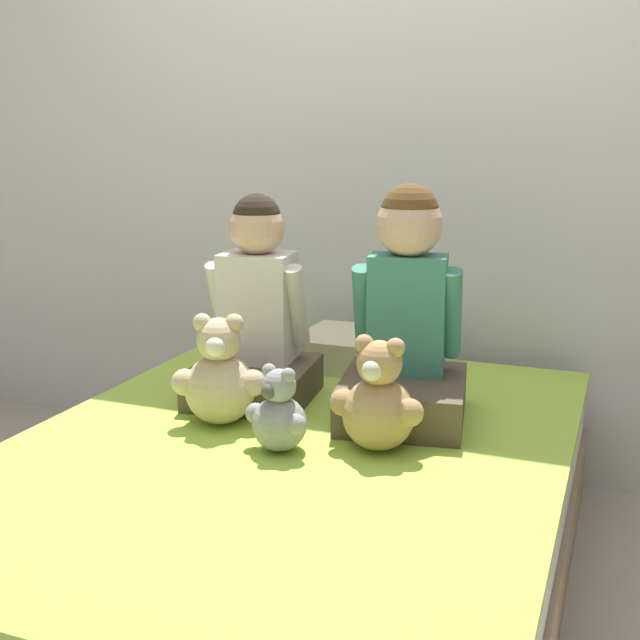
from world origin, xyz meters
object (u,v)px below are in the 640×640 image
object	(u,v)px
teddy_bear_held_by_left_child	(220,378)
teddy_bear_between_children	(279,415)
teddy_bear_held_by_right_child	(378,403)
pillow_at_headboard	(374,351)
bed	(290,521)
child_on_left	(256,318)
child_on_right	(406,325)

from	to	relation	value
teddy_bear_held_by_left_child	teddy_bear_between_children	bearing A→B (deg)	-46.17
teddy_bear_held_by_right_child	teddy_bear_between_children	world-z (taller)	teddy_bear_held_by_right_child
teddy_bear_held_by_right_child	pillow_at_headboard	size ratio (longest dim) A/B	0.59
bed	child_on_left	size ratio (longest dim) A/B	3.03
teddy_bear_between_children	pillow_at_headboard	xyz separation A→B (m)	(0.00, 0.80, -0.04)
bed	teddy_bear_held_by_right_child	distance (m)	0.43
bed	teddy_bear_held_by_right_child	world-z (taller)	teddy_bear_held_by_right_child
child_on_right	teddy_bear_between_children	world-z (taller)	child_on_right
bed	child_on_right	size ratio (longest dim) A/B	2.85
child_on_left	teddy_bear_between_children	xyz separation A→B (m)	(0.24, -0.37, -0.15)
child_on_right	bed	bearing A→B (deg)	-135.77
bed	teddy_bear_held_by_left_child	xyz separation A→B (m)	(-0.23, 0.06, 0.36)
child_on_right	teddy_bear_between_children	bearing A→B (deg)	-131.16
child_on_left	teddy_bear_held_by_left_child	xyz separation A→B (m)	(0.00, -0.25, -0.12)
teddy_bear_held_by_left_child	teddy_bear_held_by_right_child	xyz separation A→B (m)	(0.47, -0.02, -0.01)
child_on_left	child_on_right	world-z (taller)	child_on_right
child_on_left	teddy_bear_held_by_right_child	distance (m)	0.56
child_on_left	teddy_bear_held_by_left_child	world-z (taller)	child_on_left
bed	child_on_right	xyz separation A→B (m)	(0.23, 0.31, 0.50)
teddy_bear_held_by_left_child	teddy_bear_between_children	distance (m)	0.26
child_on_left	child_on_right	distance (m)	0.47
bed	teddy_bear_held_by_right_child	size ratio (longest dim) A/B	6.28
child_on_left	pillow_at_headboard	distance (m)	0.53
bed	teddy_bear_between_children	bearing A→B (deg)	-91.51
pillow_at_headboard	teddy_bear_between_children	bearing A→B (deg)	-90.11
child_on_right	pillow_at_headboard	bearing A→B (deg)	108.16
bed	teddy_bear_between_children	xyz separation A→B (m)	(-0.00, -0.06, 0.32)
teddy_bear_between_children	teddy_bear_held_by_left_child	bearing A→B (deg)	168.96
teddy_bear_between_children	teddy_bear_held_by_right_child	bearing A→B (deg)	39.42
child_on_left	child_on_right	xyz separation A→B (m)	(0.47, 0.00, 0.02)
bed	pillow_at_headboard	distance (m)	0.79
teddy_bear_between_children	pillow_at_headboard	distance (m)	0.80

